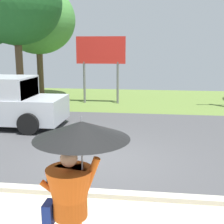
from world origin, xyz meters
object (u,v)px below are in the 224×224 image
Objects in this scene: roadside_billboard at (101,55)px; tree_right_far at (16,3)px; tree_right_mid at (38,20)px; monk_pedestrian at (74,189)px.

tree_right_far reaches higher than roadside_billboard.
monk_pedestrian is at bearing -68.10° from tree_right_mid.
tree_right_mid is (-5.67, 14.09, 3.30)m from monk_pedestrian.
monk_pedestrian is 0.33× the size of tree_right_mid.
roadside_billboard reaches higher than monk_pedestrian.
roadside_billboard is 4.61m from tree_right_mid.
roadside_billboard is at bearing 19.57° from tree_right_far.
roadside_billboard is at bearing 104.50° from monk_pedestrian.
roadside_billboard is 4.81m from tree_right_far.
tree_right_far is (-5.64, 11.19, 3.85)m from monk_pedestrian.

